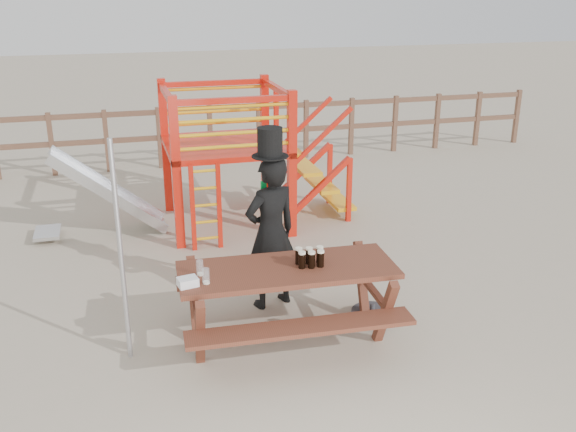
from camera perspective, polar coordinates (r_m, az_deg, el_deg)
name	(u,v)px	position (r m, az deg, el deg)	size (l,w,h in m)	color
ground	(272,343)	(6.65, -1.39, -11.24)	(60.00, 60.00, 0.00)	tan
back_fence	(185,130)	(12.88, -9.16, 7.59)	(15.09, 0.09, 1.20)	brown
playground_fort	(220,155)	(9.52, -6.04, 5.44)	(4.71, 1.84, 2.10)	red
picnic_table	(287,295)	(6.44, -0.05, -7.05)	(2.20, 1.57, 0.83)	maroon
man_with_hat	(271,229)	(7.02, -1.54, -1.16)	(0.73, 0.59, 2.04)	black
metal_pole	(121,254)	(6.13, -14.65, -3.29)	(0.05, 0.05, 2.19)	#B2B2B7
parasol_base	(372,315)	(7.11, 7.48, -8.71)	(0.46, 0.46, 0.19)	#333337
paper_bag	(188,282)	(5.99, -8.91, -5.81)	(0.18, 0.14, 0.08)	white
stout_pints	(310,257)	(6.32, 1.99, -3.68)	(0.28, 0.19, 0.17)	black
empty_glasses	(203,272)	(6.09, -7.58, -5.00)	(0.10, 0.27, 0.15)	silver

